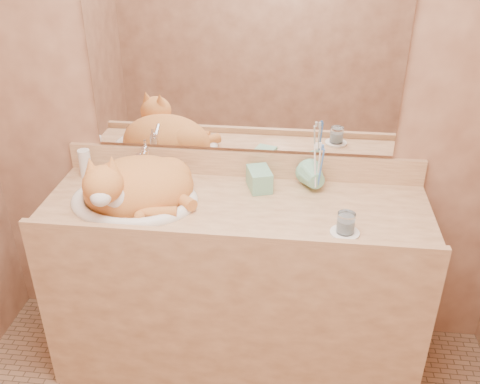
# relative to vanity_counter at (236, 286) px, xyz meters

# --- Properties ---
(wall_back) EXTENTS (2.40, 0.02, 2.50)m
(wall_back) POSITION_rel_vanity_counter_xyz_m (0.00, 0.28, 0.82)
(wall_back) COLOR brown
(wall_back) RESTS_ON ground
(vanity_counter) EXTENTS (1.60, 0.55, 0.85)m
(vanity_counter) POSITION_rel_vanity_counter_xyz_m (0.00, 0.00, 0.00)
(vanity_counter) COLOR #9D6C46
(vanity_counter) RESTS_ON floor
(mirror) EXTENTS (1.30, 0.02, 0.80)m
(mirror) POSITION_rel_vanity_counter_xyz_m (0.00, 0.26, 0.97)
(mirror) COLOR white
(mirror) RESTS_ON wall_back
(sink_basin) EXTENTS (0.61, 0.54, 0.16)m
(sink_basin) POSITION_rel_vanity_counter_xyz_m (-0.42, -0.02, 0.51)
(sink_basin) COLOR white
(sink_basin) RESTS_ON vanity_counter
(faucet) EXTENTS (0.05, 0.12, 0.17)m
(faucet) POSITION_rel_vanity_counter_xyz_m (-0.42, 0.18, 0.51)
(faucet) COLOR silver
(faucet) RESTS_ON vanity_counter
(cat) EXTENTS (0.56, 0.50, 0.25)m
(cat) POSITION_rel_vanity_counter_xyz_m (-0.42, -0.02, 0.51)
(cat) COLOR #C46C2D
(cat) RESTS_ON sink_basin
(soap_dispenser) EXTENTS (0.12, 0.12, 0.20)m
(soap_dispenser) POSITION_rel_vanity_counter_xyz_m (0.11, 0.09, 0.53)
(soap_dispenser) COLOR #77BE9A
(soap_dispenser) RESTS_ON vanity_counter
(toothbrush_cup) EXTENTS (0.15, 0.15, 0.11)m
(toothbrush_cup) POSITION_rel_vanity_counter_xyz_m (0.33, 0.13, 0.48)
(toothbrush_cup) COLOR #77BE9A
(toothbrush_cup) RESTS_ON vanity_counter
(toothbrushes) EXTENTS (0.04, 0.04, 0.24)m
(toothbrushes) POSITION_rel_vanity_counter_xyz_m (0.33, 0.13, 0.57)
(toothbrushes) COLOR white
(toothbrushes) RESTS_ON toothbrush_cup
(saucer) EXTENTS (0.11, 0.11, 0.01)m
(saucer) POSITION_rel_vanity_counter_xyz_m (0.44, -0.17, 0.43)
(saucer) COLOR white
(saucer) RESTS_ON vanity_counter
(water_glass) EXTENTS (0.07, 0.07, 0.08)m
(water_glass) POSITION_rel_vanity_counter_xyz_m (0.44, -0.17, 0.47)
(water_glass) COLOR white
(water_glass) RESTS_ON saucer
(lotion_bottle) EXTENTS (0.05, 0.05, 0.13)m
(lotion_bottle) POSITION_rel_vanity_counter_xyz_m (-0.70, 0.18, 0.49)
(lotion_bottle) COLOR white
(lotion_bottle) RESTS_ON vanity_counter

